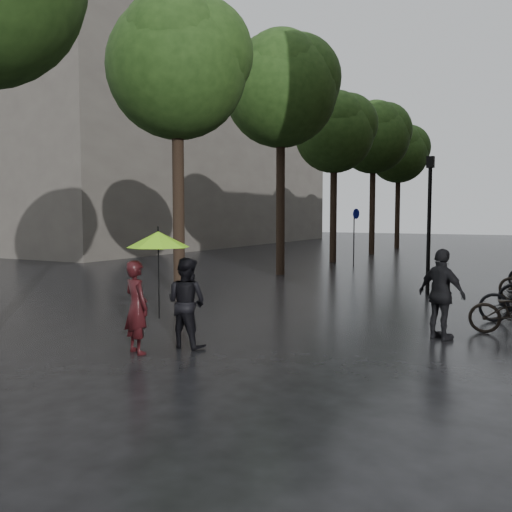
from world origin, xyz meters
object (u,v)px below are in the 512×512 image
Objects in this scene: person_burgundy at (137,307)px; person_black at (186,303)px; lamp_post at (429,211)px; pedestrian_walking at (442,294)px.

person_black is at bearing -101.83° from person_burgundy.
person_burgundy is 0.39× the size of lamp_post.
lamp_post is (2.38, 8.18, 1.57)m from person_black.
lamp_post is (-1.30, 5.56, 1.51)m from pedestrian_walking.
pedestrian_walking is (3.67, 2.63, 0.06)m from person_black.
person_burgundy is 0.85m from person_black.
pedestrian_walking is at bearing -119.56° from person_burgundy.
pedestrian_walking is at bearing -76.86° from lamp_post.
person_black is 4.52m from pedestrian_walking.
lamp_post reaches higher than person_burgundy.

